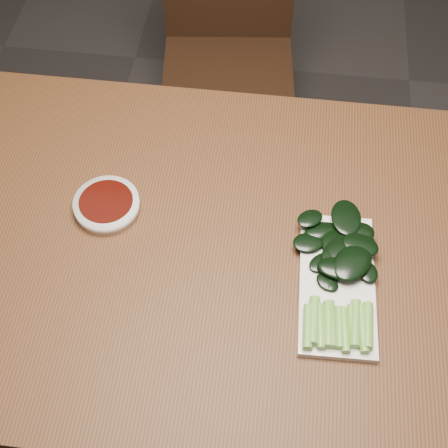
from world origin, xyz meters
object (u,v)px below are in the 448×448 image
sauce_bowl (107,205)px  gai_lan (340,273)px  table (235,266)px  serving_plate (337,284)px  chair_far (228,47)px

sauce_bowl → gai_lan: (0.44, -0.10, 0.01)m
table → sauce_bowl: bearing=168.3°
serving_plate → chair_far: bearing=108.1°
gai_lan → serving_plate: bearing=-106.0°
sauce_bowl → serving_plate: size_ratio=0.44×
table → serving_plate: (0.19, -0.06, 0.08)m
table → chair_far: chair_far is taller
chair_far → serving_plate: (0.30, -0.92, 0.27)m
serving_plate → table: bearing=162.0°
table → chair_far: 0.89m
chair_far → sauce_bowl: chair_far is taller
sauce_bowl → gai_lan: bearing=-13.0°
table → chair_far: size_ratio=1.57×
table → chair_far: bearing=97.6°
table → gai_lan: bearing=-14.8°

